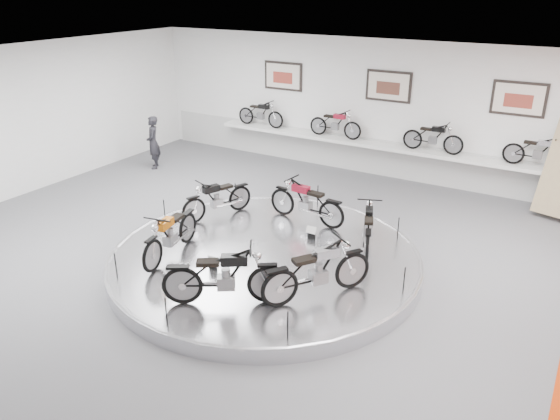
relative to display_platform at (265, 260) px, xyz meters
The scene contains 21 objects.
floor 0.34m from the display_platform, 90.00° to the right, with size 16.00×16.00×0.00m, color #565659.
ceiling 3.86m from the display_platform, 90.00° to the right, with size 16.00×16.00×0.00m, color white.
wall_back 6.95m from the display_platform, 90.00° to the left, with size 16.00×16.00×0.00m, color white.
dado_band 6.69m from the display_platform, 90.00° to the left, with size 15.68×0.04×1.10m, color #BCBCBA.
display_platform is the anchor object (origin of this frame).
platform_rim 0.12m from the display_platform, ahead, with size 6.40×6.40×0.10m, color #B2B2BA.
shelf 6.46m from the display_platform, 90.00° to the left, with size 11.00×0.55×0.10m, color silver.
poster_left 7.94m from the display_platform, 117.72° to the left, with size 1.35×0.06×0.88m, color silver.
poster_center 7.13m from the display_platform, 90.00° to the left, with size 1.35×0.06×0.88m, color silver.
poster_right 7.94m from the display_platform, 62.28° to the left, with size 1.35×0.06×0.88m, color silver.
shelf_bike_a 7.76m from the display_platform, 123.27° to the left, with size 1.22×0.42×0.73m, color black, non-canonical shape.
shelf_bike_b 6.69m from the display_platform, 103.19° to the left, with size 1.22×0.42×0.73m, color maroon, non-canonical shape.
shelf_bike_c 6.69m from the display_platform, 76.81° to the left, with size 1.22×0.42×0.73m, color black, non-canonical shape.
shelf_bike_d 7.76m from the display_platform, 56.73° to the left, with size 1.22×0.42×0.73m, color #B6B6BB, non-canonical shape.
bike_a 2.27m from the display_platform, 40.44° to the left, with size 1.54×0.55×0.91m, color black, non-canonical shape.
bike_b 1.97m from the display_platform, 91.27° to the left, with size 1.70×0.60×1.00m, color maroon, non-canonical shape.
bike_c 2.32m from the display_platform, 152.49° to the left, with size 1.61×0.57×0.95m, color black, non-canonical shape.
bike_d 2.01m from the display_platform, 145.78° to the right, with size 1.71×0.60×1.01m, color #AE5408, non-canonical shape.
bike_e 2.10m from the display_platform, 78.01° to the right, with size 1.84×0.65×1.08m, color black, non-canonical shape.
bike_f 2.05m from the display_platform, 29.35° to the right, with size 1.83×0.64×1.07m, color #B6B6BB, non-canonical shape.
visitor 7.46m from the display_platform, 150.27° to the left, with size 0.60×0.40×1.65m, color black.
Camera 1 is at (5.40, -8.14, 5.50)m, focal length 35.00 mm.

